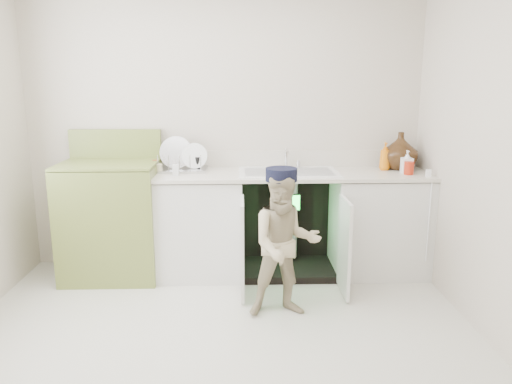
{
  "coord_description": "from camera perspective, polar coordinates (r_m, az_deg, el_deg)",
  "views": [
    {
      "loc": [
        0.14,
        -2.99,
        1.68
      ],
      "look_at": [
        0.26,
        0.7,
        0.84
      ],
      "focal_mm": 35.0,
      "sensor_mm": 36.0,
      "label": 1
    }
  ],
  "objects": [
    {
      "name": "ground",
      "position": [
        3.43,
        -4.08,
        -16.58
      ],
      "size": [
        3.5,
        3.5,
        0.0
      ],
      "primitive_type": "plane",
      "color": "beige",
      "rests_on": "ground"
    },
    {
      "name": "room_shell",
      "position": [
        3.02,
        -4.46,
        4.54
      ],
      "size": [
        6.0,
        5.5,
        1.26
      ],
      "color": "beige",
      "rests_on": "ground"
    },
    {
      "name": "counter_run",
      "position": [
        4.39,
        4.03,
        -3.2
      ],
      "size": [
        2.44,
        1.02,
        1.23
      ],
      "color": "silver",
      "rests_on": "ground"
    },
    {
      "name": "avocado_stove",
      "position": [
        4.47,
        -16.13,
        -2.87
      ],
      "size": [
        0.8,
        0.65,
        1.25
      ],
      "color": "olive",
      "rests_on": "ground"
    },
    {
      "name": "repair_worker",
      "position": [
        3.57,
        3.34,
        -5.85
      ],
      "size": [
        0.56,
        0.72,
        1.08
      ],
      "rotation": [
        0.0,
        0.0,
        0.11
      ],
      "color": "tan",
      "rests_on": "ground"
    }
  ]
}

